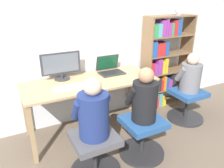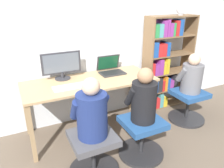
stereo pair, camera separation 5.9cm
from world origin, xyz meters
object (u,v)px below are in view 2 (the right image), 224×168
Objects in this scene: desktop_monitor at (62,66)px; desk_clock at (181,8)px; person_at_laptop at (144,98)px; person_near_shelf at (192,76)px; office_chair_side at (188,105)px; bookshelf at (164,64)px; person_at_monitor at (92,112)px; keyboard at (70,87)px; office_chair_right at (142,136)px; office_chair_left at (93,153)px; laptop at (111,69)px.

desk_clock reaches higher than desktop_monitor.
person_at_laptop reaches higher than person_near_shelf.
desk_clock reaches higher than office_chair_side.
person_near_shelf is at bearing 90.00° from office_chair_side.
person_at_monitor is at bearing -149.80° from bookshelf.
keyboard is 1.06m from office_chair_right.
person_at_laptop is at bearing -161.04° from person_near_shelf.
keyboard is at bearing 93.86° from office_chair_left.
desktop_monitor is at bearing 92.42° from office_chair_left.
office_chair_left is 2.46m from desk_clock.
bookshelf is (1.67, -0.03, -0.20)m from desktop_monitor.
keyboard is 1.70m from bookshelf.
laptop is 1.32m from office_chair_side.
bookshelf is at bearing 99.17° from office_chair_side.
office_chair_right is at bearing -54.91° from desktop_monitor.
person_at_monitor is (0.04, -0.98, -0.21)m from desktop_monitor.
laptop is 0.63× the size of office_chair_side.
office_chair_right is at bearing 2.52° from office_chair_left.
person_at_laptop is 1.08× the size of person_near_shelf.
person_at_laptop is (0.63, 0.03, 0.50)m from office_chair_left.
keyboard is at bearing -157.92° from laptop.
office_chair_right is at bearing -42.38° from keyboard.
person_at_monitor is 1.89m from bookshelf.
laptop is 1.19m from person_near_shelf.
person_at_monitor is 1.14× the size of office_chair_side.
laptop is at bearing 153.81° from office_chair_side.
desk_clock is at bearing 7.63° from keyboard.
desktop_monitor is at bearing 161.77° from person_near_shelf.
desk_clock reaches higher than person_near_shelf.
desk_clock is at bearing 78.16° from person_near_shelf.
office_chair_left is 1.83m from person_near_shelf.
person_near_shelf is at bearing 19.18° from office_chair_right.
bookshelf is (0.98, 0.03, -0.06)m from laptop.
office_chair_side is (1.76, -0.24, -0.53)m from keyboard.
desk_clock reaches higher than office_chair_right.
person_near_shelf is at bearing 13.29° from office_chair_left.
bookshelf is 0.90m from desk_clock.
desktop_monitor reaches higher than laptop.
desktop_monitor is 0.71m from laptop.
person_near_shelf is (-0.10, -0.49, -0.92)m from desk_clock.
office_chair_side is (-0.10, -0.49, -1.39)m from desk_clock.
office_chair_side is 0.95× the size of person_near_shelf.
laptop is at bearing 54.69° from person_at_monitor.
laptop is 0.90m from person_at_laptop.
desk_clock reaches higher than laptop.
office_chair_right is 1.00× the size of office_chair_side.
office_chair_left is 0.63m from office_chair_right.
person_at_laptop is at bearing -144.10° from desk_clock.
office_chair_side is (0.09, -0.55, -0.51)m from bookshelf.
bookshelf reaches higher than laptop.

